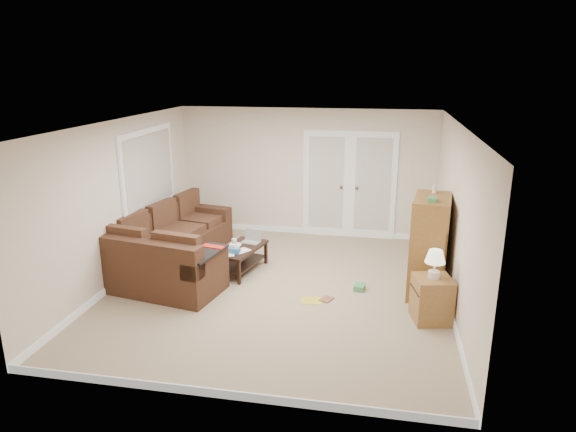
% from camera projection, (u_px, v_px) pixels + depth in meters
% --- Properties ---
extents(floor, '(5.50, 5.50, 0.00)m').
position_uv_depth(floor, '(278.00, 288.00, 7.83)').
color(floor, tan).
rests_on(floor, ground).
extents(ceiling, '(5.00, 5.50, 0.02)m').
position_uv_depth(ceiling, '(277.00, 123.00, 7.13)').
color(ceiling, silver).
rests_on(ceiling, wall_back).
extents(wall_left, '(0.02, 5.50, 2.50)m').
position_uv_depth(wall_left, '(120.00, 202.00, 7.92)').
color(wall_left, silver).
rests_on(wall_left, floor).
extents(wall_right, '(0.02, 5.50, 2.50)m').
position_uv_depth(wall_right, '(456.00, 219.00, 7.04)').
color(wall_right, silver).
rests_on(wall_right, floor).
extents(wall_back, '(5.00, 0.02, 2.50)m').
position_uv_depth(wall_back, '(306.00, 173.00, 10.07)').
color(wall_back, silver).
rests_on(wall_back, floor).
extents(wall_front, '(5.00, 0.02, 2.50)m').
position_uv_depth(wall_front, '(220.00, 286.00, 4.89)').
color(wall_front, silver).
rests_on(wall_front, floor).
extents(baseboards, '(5.00, 5.50, 0.10)m').
position_uv_depth(baseboards, '(278.00, 285.00, 7.82)').
color(baseboards, silver).
rests_on(baseboards, floor).
extents(french_doors, '(1.80, 0.05, 2.13)m').
position_uv_depth(french_doors, '(349.00, 186.00, 9.95)').
color(french_doors, silver).
rests_on(french_doors, floor).
extents(window_left, '(0.05, 1.92, 1.42)m').
position_uv_depth(window_left, '(149.00, 170.00, 8.77)').
color(window_left, silver).
rests_on(window_left, wall_left).
extents(sectional_sofa, '(2.07, 3.20, 0.90)m').
position_uv_depth(sectional_sofa, '(168.00, 251.00, 8.42)').
color(sectional_sofa, '#45291A').
rests_on(sectional_sofa, floor).
extents(coffee_table, '(0.73, 1.12, 0.70)m').
position_uv_depth(coffee_table, '(242.00, 258.00, 8.44)').
color(coffee_table, black).
rests_on(coffee_table, floor).
extents(tv_armoire, '(0.63, 0.98, 1.58)m').
position_uv_depth(tv_armoire, '(429.00, 246.00, 7.49)').
color(tv_armoire, brown).
rests_on(tv_armoire, floor).
extents(side_cabinet, '(0.56, 0.56, 0.99)m').
position_uv_depth(side_cabinet, '(432.00, 295.00, 6.76)').
color(side_cabinet, olive).
rests_on(side_cabinet, floor).
extents(space_heater, '(0.15, 0.13, 0.33)m').
position_uv_depth(space_heater, '(416.00, 240.00, 9.48)').
color(space_heater, silver).
rests_on(space_heater, floor).
extents(floor_magazine, '(0.33, 0.27, 0.01)m').
position_uv_depth(floor_magazine, '(311.00, 301.00, 7.42)').
color(floor_magazine, gold).
rests_on(floor_magazine, floor).
extents(floor_greenbox, '(0.18, 0.22, 0.08)m').
position_uv_depth(floor_greenbox, '(359.00, 287.00, 7.78)').
color(floor_greenbox, '#418F53').
rests_on(floor_greenbox, floor).
extents(floor_book, '(0.23, 0.25, 0.02)m').
position_uv_depth(floor_book, '(322.00, 298.00, 7.50)').
color(floor_book, brown).
rests_on(floor_book, floor).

